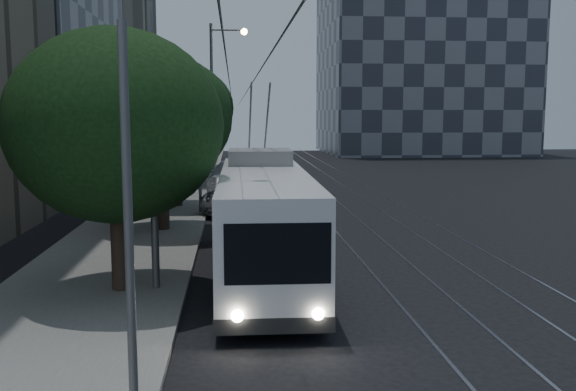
# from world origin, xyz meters

# --- Properties ---
(ground) EXTENTS (120.00, 120.00, 0.00)m
(ground) POSITION_xyz_m (0.00, 0.00, 0.00)
(ground) COLOR black
(ground) RESTS_ON ground
(sidewalk) EXTENTS (5.00, 90.00, 0.15)m
(sidewalk) POSITION_xyz_m (-7.50, 20.00, 0.07)
(sidewalk) COLOR gray
(sidewalk) RESTS_ON ground
(tram_rails) EXTENTS (4.52, 90.00, 0.02)m
(tram_rails) POSITION_xyz_m (2.50, 20.00, 0.01)
(tram_rails) COLOR gray
(tram_rails) RESTS_ON ground
(overhead_wires) EXTENTS (2.23, 90.00, 6.00)m
(overhead_wires) POSITION_xyz_m (-4.97, 20.00, 3.47)
(overhead_wires) COLOR black
(overhead_wires) RESTS_ON ground
(building_distant_right) EXTENTS (22.00, 18.00, 24.00)m
(building_distant_right) POSITION_xyz_m (18.00, 55.00, 12.00)
(building_distant_right) COLOR #333741
(building_distant_right) RESTS_ON ground
(trolleybus) EXTENTS (2.59, 11.79, 5.63)m
(trolleybus) POSITION_xyz_m (-2.90, -1.37, 1.61)
(trolleybus) COLOR silver
(trolleybus) RESTS_ON ground
(pickup_silver) EXTENTS (4.76, 6.57, 1.66)m
(pickup_silver) POSITION_xyz_m (-3.17, 10.75, 0.83)
(pickup_silver) COLOR #B8BBC1
(pickup_silver) RESTS_ON ground
(car_white_a) EXTENTS (2.28, 4.10, 1.32)m
(car_white_a) POSITION_xyz_m (-4.30, 15.83, 0.66)
(car_white_a) COLOR silver
(car_white_a) RESTS_ON ground
(car_white_b) EXTENTS (2.83, 5.47, 1.52)m
(car_white_b) POSITION_xyz_m (-4.07, 21.63, 0.76)
(car_white_b) COLOR silver
(car_white_b) RESTS_ON ground
(car_white_c) EXTENTS (2.75, 4.35, 1.35)m
(car_white_c) POSITION_xyz_m (-2.90, 25.83, 0.68)
(car_white_c) COLOR #BABABF
(car_white_c) RESTS_ON ground
(car_white_d) EXTENTS (1.78, 3.72, 1.23)m
(car_white_d) POSITION_xyz_m (-2.88, 35.00, 0.61)
(car_white_d) COLOR silver
(car_white_d) RESTS_ON ground
(tree_0) EXTENTS (5.44, 5.44, 6.81)m
(tree_0) POSITION_xyz_m (-6.69, -3.00, 4.35)
(tree_0) COLOR black
(tree_0) RESTS_ON ground
(tree_1) EXTENTS (5.45, 5.45, 6.96)m
(tree_1) POSITION_xyz_m (-6.50, 5.62, 4.49)
(tree_1) COLOR black
(tree_1) RESTS_ON ground
(tree_2) EXTENTS (5.32, 5.32, 7.24)m
(tree_2) POSITION_xyz_m (-6.50, 12.07, 4.83)
(tree_2) COLOR black
(tree_2) RESTS_ON ground
(tree_3) EXTENTS (5.55, 5.55, 7.54)m
(tree_3) POSITION_xyz_m (-6.50, 22.00, 5.03)
(tree_3) COLOR black
(tree_3) RESTS_ON ground
(tree_4) EXTENTS (4.55, 4.55, 6.28)m
(tree_4) POSITION_xyz_m (-7.00, 29.34, 4.21)
(tree_4) COLOR black
(tree_4) RESTS_ON ground
(tree_5) EXTENTS (5.55, 5.55, 7.51)m
(tree_5) POSITION_xyz_m (-6.50, 35.02, 5.00)
(tree_5) COLOR black
(tree_5) RESTS_ON ground
(streetlamp_near) EXTENTS (2.37, 0.44, 9.78)m
(streetlamp_near) POSITION_xyz_m (-5.39, -2.92, 5.90)
(streetlamp_near) COLOR slate
(streetlamp_near) RESTS_ON ground
(streetlamp_far) EXTENTS (2.56, 0.44, 10.68)m
(streetlamp_far) POSITION_xyz_m (-4.78, 25.24, 6.40)
(streetlamp_far) COLOR slate
(streetlamp_far) RESTS_ON ground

